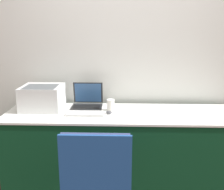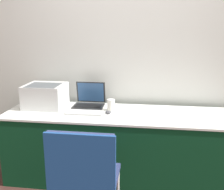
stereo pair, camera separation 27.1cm
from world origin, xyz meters
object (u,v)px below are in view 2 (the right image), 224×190
(printer, at_px, (45,95))
(laptop_left, at_px, (89,101))
(mouse, at_px, (108,112))
(chair, at_px, (84,172))
(coffee_cup, at_px, (111,105))
(external_keyboard, at_px, (85,113))

(printer, bearing_deg, laptop_left, 11.67)
(mouse, height_order, chair, chair)
(laptop_left, xyz_separation_m, coffee_cup, (0.27, -0.13, 0.00))
(laptop_left, relative_size, chair, 0.36)
(printer, distance_m, laptop_left, 0.49)
(external_keyboard, relative_size, mouse, 6.07)
(mouse, relative_size, chair, 0.07)
(printer, xyz_separation_m, external_keyboard, (0.49, -0.18, -0.13))
(mouse, bearing_deg, external_keyboard, -173.74)
(printer, xyz_separation_m, mouse, (0.73, -0.15, -0.12))
(mouse, bearing_deg, chair, -93.40)
(chair, bearing_deg, coffee_cup, 86.39)
(printer, height_order, external_keyboard, printer)
(laptop_left, xyz_separation_m, mouse, (0.25, -0.25, -0.04))
(laptop_left, relative_size, mouse, 5.37)
(external_keyboard, height_order, chair, chair)
(laptop_left, height_order, coffee_cup, laptop_left)
(external_keyboard, bearing_deg, chair, -77.08)
(coffee_cup, bearing_deg, external_keyboard, -149.16)
(coffee_cup, height_order, chair, chair)
(external_keyboard, distance_m, chair, 0.86)
(coffee_cup, relative_size, chair, 0.13)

